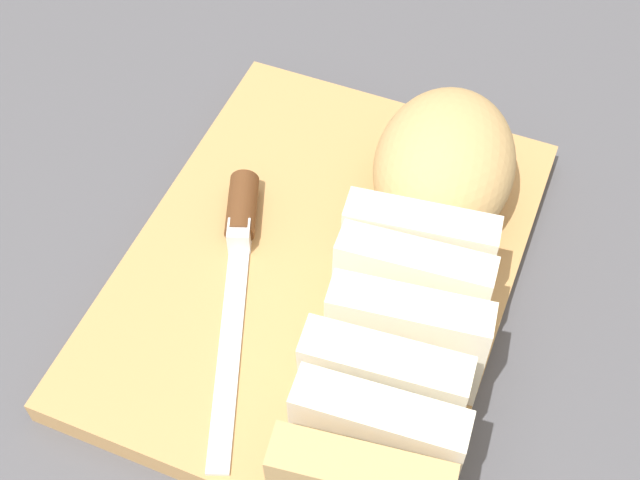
{
  "coord_description": "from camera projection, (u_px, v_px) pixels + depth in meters",
  "views": [
    {
      "loc": [
        0.39,
        0.15,
        0.6
      ],
      "look_at": [
        0.0,
        0.0,
        0.05
      ],
      "focal_mm": 49.43,
      "sensor_mm": 36.0,
      "label": 1
    }
  ],
  "objects": [
    {
      "name": "ground_plane",
      "position": [
        320.0,
        279.0,
        0.73
      ],
      "size": [
        3.0,
        3.0,
        0.0
      ],
      "primitive_type": "plane",
      "color": "#4C4C51"
    },
    {
      "name": "cutting_board",
      "position": [
        320.0,
        271.0,
        0.72
      ],
      "size": [
        0.41,
        0.31,
        0.02
      ],
      "primitive_type": "cube",
      "rotation": [
        0.0,
        0.0,
        -0.02
      ],
      "color": "tan",
      "rests_on": "ground_plane"
    },
    {
      "name": "bread_loaf",
      "position": [
        420.0,
        259.0,
        0.66
      ],
      "size": [
        0.39,
        0.15,
        0.09
      ],
      "rotation": [
        0.0,
        0.0,
        0.1
      ],
      "color": "tan",
      "rests_on": "cutting_board"
    },
    {
      "name": "bread_knife",
      "position": [
        240.0,
        234.0,
        0.72
      ],
      "size": [
        0.25,
        0.11,
        0.02
      ],
      "rotation": [
        0.0,
        0.0,
        0.34
      ],
      "color": "silver",
      "rests_on": "cutting_board"
    },
    {
      "name": "crumb_near_knife",
      "position": [
        338.0,
        280.0,
        0.7
      ],
      "size": [
        0.01,
        0.01,
        0.01
      ],
      "primitive_type": "sphere",
      "color": "#996633",
      "rests_on": "cutting_board"
    },
    {
      "name": "crumb_near_loaf",
      "position": [
        357.0,
        260.0,
        0.71
      ],
      "size": [
        0.01,
        0.01,
        0.01
      ],
      "primitive_type": "sphere",
      "color": "#996633",
      "rests_on": "cutting_board"
    }
  ]
}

